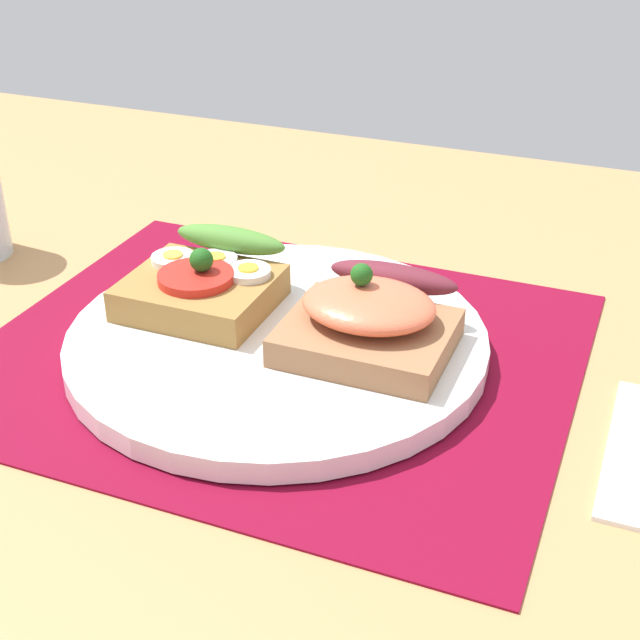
% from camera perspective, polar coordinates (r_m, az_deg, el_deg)
% --- Properties ---
extents(ground_plane, '(1.20, 0.90, 0.03)m').
position_cam_1_polar(ground_plane, '(0.60, -2.66, -3.49)').
color(ground_plane, tan).
extents(placemat, '(0.38, 0.32, 0.00)m').
position_cam_1_polar(placemat, '(0.59, -2.70, -2.06)').
color(placemat, maroon).
rests_on(placemat, ground_plane).
extents(plate, '(0.27, 0.27, 0.01)m').
position_cam_1_polar(plate, '(0.59, -2.72, -1.35)').
color(plate, white).
rests_on(plate, placemat).
extents(sandwich_egg_tomato, '(0.10, 0.10, 0.04)m').
position_cam_1_polar(sandwich_egg_tomato, '(0.62, -7.26, 2.41)').
color(sandwich_egg_tomato, olive).
rests_on(sandwich_egg_tomato, plate).
extents(sandwich_salmon, '(0.10, 0.10, 0.05)m').
position_cam_1_polar(sandwich_salmon, '(0.56, 3.28, 0.23)').
color(sandwich_salmon, '#996844').
rests_on(sandwich_salmon, plate).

